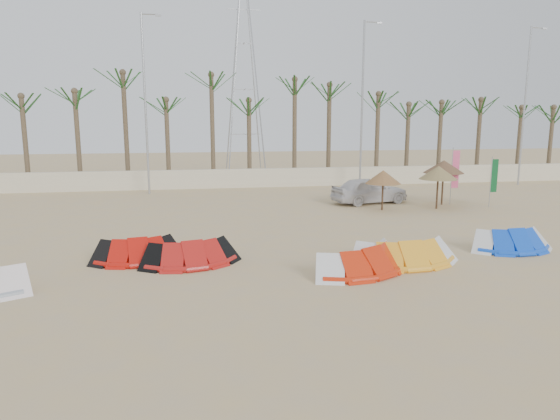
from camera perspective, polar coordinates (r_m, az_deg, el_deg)
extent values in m
plane|color=tan|center=(13.66, 4.41, -9.89)|extent=(120.00, 120.00, 0.00)
cube|color=beige|center=(34.79, -4.56, 3.63)|extent=(60.00, 0.30, 1.30)
cylinder|color=brown|center=(37.51, -26.84, 7.03)|extent=(0.32, 0.32, 6.50)
ellipsoid|color=#194719|center=(37.52, -27.26, 11.98)|extent=(4.00, 4.00, 2.40)
cylinder|color=brown|center=(35.94, -11.27, 7.84)|extent=(0.32, 0.32, 6.50)
ellipsoid|color=#194719|center=(35.95, -11.46, 13.02)|extent=(4.00, 4.00, 2.40)
cylinder|color=brown|center=(37.09, 4.51, 8.08)|extent=(0.32, 0.32, 6.50)
ellipsoid|color=#194719|center=(37.11, 4.59, 13.10)|extent=(4.00, 4.00, 2.40)
cylinder|color=brown|center=(40.75, 18.39, 7.80)|extent=(0.32, 0.32, 6.50)
ellipsoid|color=#194719|center=(40.76, 18.66, 12.36)|extent=(4.00, 4.00, 2.40)
cylinder|color=brown|center=(45.08, 27.47, 7.36)|extent=(0.32, 0.32, 6.50)
ellipsoid|color=#194719|center=(45.09, 27.82, 11.48)|extent=(4.00, 4.00, 2.40)
cylinder|color=#A5A8AD|center=(32.53, -15.14, 11.41)|extent=(0.14, 0.14, 11.00)
cylinder|color=#A5A8AD|center=(33.06, -14.69, 20.84)|extent=(1.00, 0.08, 0.08)
cube|color=#A5A8AD|center=(33.02, -13.76, 20.80)|extent=(0.35, 0.14, 0.10)
cylinder|color=#A5A8AD|center=(34.30, 9.36, 11.55)|extent=(0.14, 0.14, 11.00)
cylinder|color=#A5A8AD|center=(35.00, 10.46, 20.39)|extent=(1.00, 0.08, 0.08)
cube|color=#A5A8AD|center=(35.17, 11.27, 20.24)|extent=(0.35, 0.14, 0.10)
cylinder|color=#A5A8AD|center=(39.87, 26.16, 10.47)|extent=(0.14, 0.14, 11.00)
cylinder|color=#A5A8AD|center=(40.63, 27.39, 18.02)|extent=(1.00, 0.08, 0.08)
cube|color=#A5A8AD|center=(40.91, 27.97, 17.84)|extent=(0.35, 0.14, 0.10)
cube|color=white|center=(15.86, -27.15, -7.18)|extent=(0.89, 1.23, 0.40)
cylinder|color=red|center=(17.41, -15.90, -5.42)|extent=(2.64, 0.65, 0.20)
cube|color=black|center=(17.64, -19.75, -4.94)|extent=(0.78, 1.19, 0.40)
cube|color=black|center=(17.38, -11.97, -4.76)|extent=(0.78, 1.19, 0.40)
cylinder|color=#B31814|center=(16.67, -10.09, -5.89)|extent=(2.84, 0.86, 0.20)
cube|color=black|center=(16.78, -14.54, -5.42)|extent=(0.84, 1.21, 0.40)
cube|color=black|center=(16.76, -5.66, -5.15)|extent=(0.84, 1.21, 0.40)
cylinder|color=red|center=(15.95, 9.51, -6.62)|extent=(3.10, 1.82, 0.20)
cube|color=silver|center=(15.56, 4.00, -6.35)|extent=(1.05, 1.25, 0.40)
cube|color=silver|center=(16.56, 14.47, -5.63)|extent=(1.05, 1.25, 0.40)
cylinder|color=#FFA923|center=(17.02, 14.08, -5.70)|extent=(3.39, 0.45, 0.20)
cube|color=white|center=(16.52, 9.11, -5.46)|extent=(0.68, 1.14, 0.40)
cube|color=white|center=(17.73, 18.50, -4.78)|extent=(0.68, 1.14, 0.40)
cylinder|color=blue|center=(19.99, 25.06, -3.99)|extent=(2.73, 0.27, 0.20)
cube|color=silver|center=(19.37, 21.94, -3.74)|extent=(0.63, 1.12, 0.40)
cube|color=silver|center=(20.75, 27.72, -3.28)|extent=(0.63, 1.12, 0.40)
cylinder|color=#4C331E|center=(26.58, 11.65, 2.12)|extent=(0.10, 0.10, 2.00)
cone|color=#9B6A3D|center=(26.49, 11.71, 3.73)|extent=(1.86, 1.86, 0.70)
cylinder|color=#4C331E|center=(27.66, 17.55, 2.36)|extent=(0.10, 0.10, 2.19)
cone|color=#99824F|center=(27.57, 17.65, 4.10)|extent=(2.00, 2.00, 0.70)
cylinder|color=#4C331E|center=(29.11, 18.11, 2.90)|extent=(0.10, 0.10, 2.38)
cone|color=brown|center=(29.01, 18.21, 4.73)|extent=(2.21, 2.21, 0.70)
cylinder|color=#A5A8AD|center=(29.19, 19.01, 3.67)|extent=(0.04, 0.04, 3.19)
cube|color=#E45080|center=(29.25, 19.43, 4.41)|extent=(0.42, 0.02, 2.07)
cylinder|color=#A5A8AD|center=(29.17, 22.94, 2.97)|extent=(0.04, 0.04, 2.74)
cube|color=#0D5024|center=(29.26, 23.34, 3.61)|extent=(0.42, 0.09, 1.78)
imported|color=silver|center=(28.64, 10.18, 2.23)|extent=(4.62, 2.62, 1.48)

